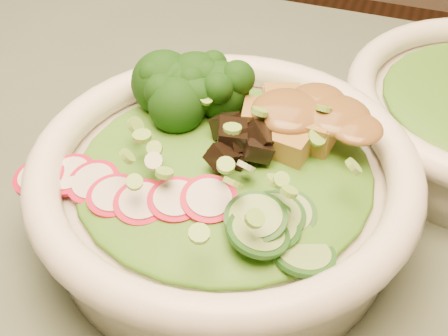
% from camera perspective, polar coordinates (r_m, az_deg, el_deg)
% --- Properties ---
extents(salad_bowl, '(0.26, 0.26, 0.07)m').
position_cam_1_polar(salad_bowl, '(0.42, 0.00, -1.98)').
color(salad_bowl, white).
rests_on(salad_bowl, dining_table).
extents(lettuce_bed, '(0.20, 0.20, 0.02)m').
position_cam_1_polar(lettuce_bed, '(0.41, 0.00, 0.11)').
color(lettuce_bed, '#245F14').
rests_on(lettuce_bed, salad_bowl).
extents(broccoli_florets, '(0.09, 0.08, 0.04)m').
position_cam_1_polar(broccoli_florets, '(0.44, -3.65, 6.17)').
color(broccoli_florets, black).
rests_on(broccoli_florets, salad_bowl).
extents(radish_slices, '(0.11, 0.06, 0.02)m').
position_cam_1_polar(radish_slices, '(0.39, -8.40, -2.43)').
color(radish_slices, '#B20D2C').
rests_on(radish_slices, salad_bowl).
extents(cucumber_slices, '(0.08, 0.08, 0.03)m').
position_cam_1_polar(cucumber_slices, '(0.36, 4.15, -4.54)').
color(cucumber_slices, '#91B564').
rests_on(cucumber_slices, salad_bowl).
extents(mushroom_heap, '(0.08, 0.08, 0.04)m').
position_cam_1_polar(mushroom_heap, '(0.40, 1.50, 2.00)').
color(mushroom_heap, black).
rests_on(mushroom_heap, salad_bowl).
extents(tofu_cubes, '(0.10, 0.08, 0.03)m').
position_cam_1_polar(tofu_cubes, '(0.42, 7.56, 3.47)').
color(tofu_cubes, olive).
rests_on(tofu_cubes, salad_bowl).
extents(peanut_sauce, '(0.07, 0.05, 0.02)m').
position_cam_1_polar(peanut_sauce, '(0.42, 7.71, 4.84)').
color(peanut_sauce, brown).
rests_on(peanut_sauce, tofu_cubes).
extents(scallion_garnish, '(0.19, 0.19, 0.02)m').
position_cam_1_polar(scallion_garnish, '(0.39, 0.00, 2.62)').
color(scallion_garnish, '#76B23E').
rests_on(scallion_garnish, salad_bowl).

